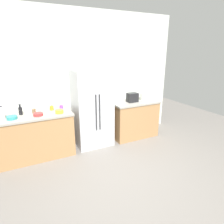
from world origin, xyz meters
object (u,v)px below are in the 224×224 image
cup_d (52,108)px  bowl_b (38,114)px  cup_a (61,108)px  bowl_a (59,112)px  toaster (132,97)px  bottle_a (20,111)px  bottle_b (2,114)px  refrigerator (93,109)px  cup_b (34,111)px  bowl_c (12,118)px  rice_cooker (145,95)px  cup_c (135,97)px

cup_d → bowl_b: (-0.30, -0.26, -0.02)m
cup_a → bowl_a: size_ratio=0.64×
cup_a → toaster: bearing=-3.5°
bottle_a → bottle_b: 0.33m
toaster → bottle_b: (-2.76, 0.02, -0.01)m
refrigerator → bowl_b: size_ratio=9.74×
toaster → cup_b: toaster is taller
refrigerator → bowl_b: 1.16m
cup_a → bowl_c: cup_a is taller
refrigerator → bowl_a: 0.78m
cup_a → cup_b: cup_a is taller
refrigerator → bowl_a: size_ratio=10.86×
rice_cooker → bottle_b: bearing=-179.8°
refrigerator → cup_d: bearing=171.0°
bottle_a → rice_cooker: bearing=-2.2°
cup_c → cup_d: cup_c is taller
bottle_b → cup_a: 1.08m
cup_a → cup_c: 1.91m
cup_b → cup_d: (0.35, 0.05, 0.00)m
refrigerator → cup_d: 0.87m
cup_a → cup_b: 0.54m
cup_c → cup_a: bearing=-176.2°
bottle_a → cup_b: size_ratio=2.38×
toaster → cup_d: (-1.87, 0.18, -0.06)m
cup_b → bottle_b: bearing=-168.4°
rice_cooker → bottle_b: rice_cooker is taller
rice_cooker → cup_b: 2.60m
bottle_a → cup_b: (0.24, -0.01, -0.04)m
bowl_b → refrigerator: bearing=6.3°
refrigerator → bowl_c: size_ratio=9.39×
toaster → cup_c: size_ratio=2.63×
cup_c → bowl_a: size_ratio=0.61×
toaster → rice_cooker: bearing=4.1°
bottle_a → cup_b: bottle_a is taller
cup_d → bowl_a: size_ratio=0.59×
refrigerator → cup_d: (-0.86, 0.14, 0.09)m
cup_b → cup_c: size_ratio=0.92×
cup_d → bowl_c: 0.79m
bowl_b → bowl_c: bearing=178.3°
refrigerator → cup_a: size_ratio=16.92×
toaster → refrigerator: bearing=177.7°
bowl_a → bowl_c: size_ratio=0.86×
cup_d → bowl_b: cup_d is taller
refrigerator → toaster: bearing=-2.3°
refrigerator → cup_b: 1.21m
bottle_b → bowl_b: bottle_b is taller
cup_b → cup_a: bearing=-2.6°
bottle_a → cup_d: 0.59m
bottle_b → cup_c: bearing=4.1°
toaster → bottle_a: toaster is taller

